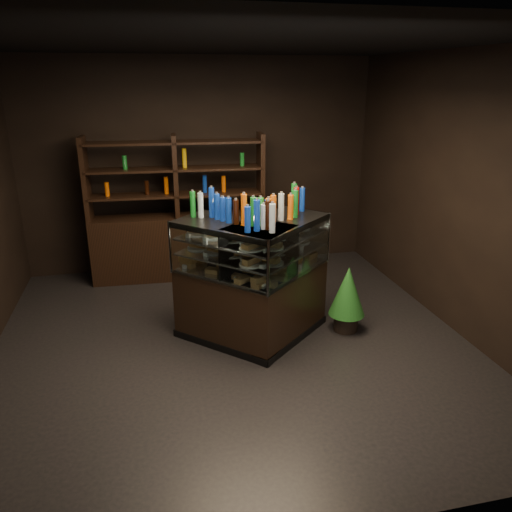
# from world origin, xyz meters

# --- Properties ---
(ground) EXTENTS (5.00, 5.00, 0.00)m
(ground) POSITION_xyz_m (0.00, 0.00, 0.00)
(ground) COLOR black
(ground) RESTS_ON ground
(room_shell) EXTENTS (5.02, 5.02, 3.01)m
(room_shell) POSITION_xyz_m (0.00, 0.00, 1.94)
(room_shell) COLOR black
(room_shell) RESTS_ON ground
(display_case) EXTENTS (1.77, 1.29, 1.33)m
(display_case) POSITION_xyz_m (0.26, 0.06, 0.45)
(display_case) COLOR black
(display_case) RESTS_ON ground
(food_display) EXTENTS (1.42, 0.90, 0.41)m
(food_display) POSITION_xyz_m (0.26, 0.06, 1.03)
(food_display) COLOR #B38140
(food_display) RESTS_ON display_case
(bottles_top) EXTENTS (1.25, 0.76, 0.30)m
(bottles_top) POSITION_xyz_m (0.26, 0.07, 1.46)
(bottles_top) COLOR black
(bottles_top) RESTS_ON display_case
(potted_conifer) EXTENTS (0.40, 0.40, 0.86)m
(potted_conifer) POSITION_xyz_m (1.29, 0.00, 0.49)
(potted_conifer) COLOR black
(potted_conifer) RESTS_ON ground
(back_shelving) EXTENTS (2.41, 0.55, 2.00)m
(back_shelving) POSITION_xyz_m (-0.39, 2.05, 0.61)
(back_shelving) COLOR black
(back_shelving) RESTS_ON ground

